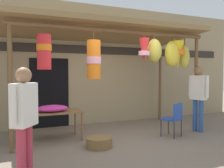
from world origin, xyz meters
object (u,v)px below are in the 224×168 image
object	(u,v)px
customer_foreground	(24,115)
display_table	(49,114)
flower_heap_on_table	(53,108)
folding_chair	(174,117)
wicker_basket_by_table	(99,142)
vendor_in_orange	(198,93)

from	to	relation	value
customer_foreground	display_table	bearing A→B (deg)	71.84
flower_heap_on_table	customer_foreground	distance (m)	2.13
flower_heap_on_table	folding_chair	bearing A→B (deg)	-16.34
wicker_basket_by_table	customer_foreground	distance (m)	2.10
display_table	flower_heap_on_table	bearing A→B (deg)	-48.47
customer_foreground	vendor_in_orange	bearing A→B (deg)	16.97
display_table	customer_foreground	size ratio (longest dim) A/B	0.90
wicker_basket_by_table	vendor_in_orange	xyz separation A→B (m)	(2.93, 0.26, 0.93)
wicker_basket_by_table	customer_foreground	world-z (taller)	customer_foreground
flower_heap_on_table	vendor_in_orange	world-z (taller)	vendor_in_orange
flower_heap_on_table	folding_chair	xyz separation A→B (m)	(2.79, -0.82, -0.26)
wicker_basket_by_table	customer_foreground	xyz separation A→B (m)	(-1.56, -1.11, 0.87)
flower_heap_on_table	folding_chair	world-z (taller)	same
wicker_basket_by_table	flower_heap_on_table	bearing A→B (deg)	132.75
wicker_basket_by_table	customer_foreground	bearing A→B (deg)	-144.43
display_table	flower_heap_on_table	distance (m)	0.18
display_table	folding_chair	distance (m)	3.00
display_table	wicker_basket_by_table	bearing A→B (deg)	-47.36
display_table	flower_heap_on_table	world-z (taller)	flower_heap_on_table
display_table	wicker_basket_by_table	xyz separation A→B (m)	(0.88, -0.95, -0.51)
display_table	folding_chair	world-z (taller)	folding_chair
flower_heap_on_table	vendor_in_orange	size ratio (longest dim) A/B	0.41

